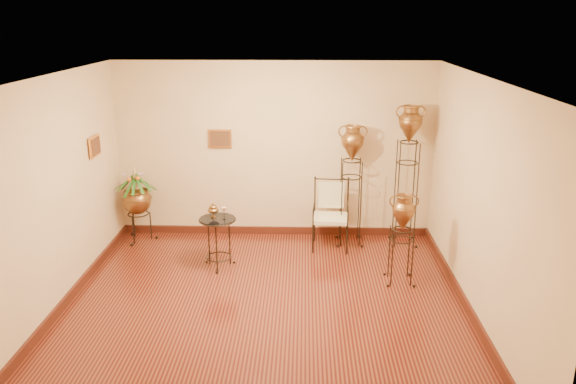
{
  "coord_description": "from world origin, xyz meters",
  "views": [
    {
      "loc": [
        0.47,
        -6.13,
        3.46
      ],
      "look_at": [
        0.25,
        1.3,
        1.1
      ],
      "focal_mm": 35.0,
      "sensor_mm": 36.0,
      "label": 1
    }
  ],
  "objects_px": {
    "amphora_tall": "(407,175)",
    "side_table": "(218,242)",
    "amphora_mid": "(351,184)",
    "planter_urn": "(137,197)",
    "armchair": "(331,215)"
  },
  "relations": [
    {
      "from": "amphora_mid",
      "to": "armchair",
      "type": "relative_size",
      "value": 1.81
    },
    {
      "from": "amphora_tall",
      "to": "armchair",
      "type": "xyz_separation_m",
      "value": [
        -1.16,
        -0.22,
        -0.6
      ]
    },
    {
      "from": "planter_urn",
      "to": "armchair",
      "type": "relative_size",
      "value": 1.23
    },
    {
      "from": "amphora_tall",
      "to": "amphora_mid",
      "type": "bearing_deg",
      "value": -179.82
    },
    {
      "from": "amphora_mid",
      "to": "armchair",
      "type": "xyz_separation_m",
      "value": [
        -0.31,
        -0.21,
        -0.43
      ]
    },
    {
      "from": "amphora_tall",
      "to": "side_table",
      "type": "height_order",
      "value": "amphora_tall"
    },
    {
      "from": "amphora_mid",
      "to": "planter_urn",
      "type": "xyz_separation_m",
      "value": [
        -3.35,
        0.0,
        -0.24
      ]
    },
    {
      "from": "amphora_tall",
      "to": "side_table",
      "type": "distance_m",
      "value": 3.03
    },
    {
      "from": "armchair",
      "to": "side_table",
      "type": "distance_m",
      "value": 1.79
    },
    {
      "from": "armchair",
      "to": "side_table",
      "type": "relative_size",
      "value": 1.14
    },
    {
      "from": "planter_urn",
      "to": "armchair",
      "type": "xyz_separation_m",
      "value": [
        3.03,
        -0.22,
        -0.19
      ]
    },
    {
      "from": "amphora_tall",
      "to": "amphora_mid",
      "type": "height_order",
      "value": "amphora_tall"
    },
    {
      "from": "amphora_mid",
      "to": "planter_urn",
      "type": "height_order",
      "value": "amphora_mid"
    },
    {
      "from": "amphora_mid",
      "to": "planter_urn",
      "type": "bearing_deg",
      "value": 179.95
    },
    {
      "from": "planter_urn",
      "to": "amphora_mid",
      "type": "bearing_deg",
      "value": -0.05
    }
  ]
}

